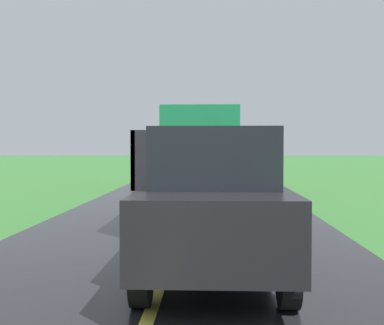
% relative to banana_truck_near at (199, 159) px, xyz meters
% --- Properties ---
extents(banana_truck_near, '(2.38, 5.82, 2.80)m').
position_rel_banana_truck_near_xyz_m(banana_truck_near, '(0.00, 0.00, 0.00)').
color(banana_truck_near, '#2D2D30').
rests_on(banana_truck_near, road_surface).
extents(banana_truck_far, '(2.38, 5.81, 2.80)m').
position_rel_banana_truck_near_xyz_m(banana_truck_far, '(-0.16, 9.99, 0.00)').
color(banana_truck_far, '#2D2D30').
rests_on(banana_truck_far, road_surface).
extents(following_car, '(1.74, 4.10, 1.92)m').
position_rel_banana_truck_near_xyz_m(following_car, '(0.35, -6.19, -0.40)').
color(following_car, black).
rests_on(following_car, road_surface).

